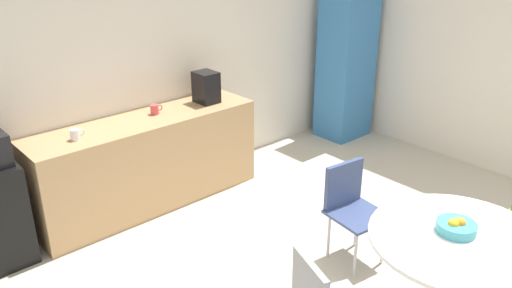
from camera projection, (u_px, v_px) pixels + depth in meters
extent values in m
cube|color=silver|center=(150.00, 65.00, 5.17)|extent=(6.00, 0.10, 2.60)
cube|color=tan|center=(147.00, 162.00, 5.07)|extent=(2.27, 0.60, 0.90)
cube|color=#3372B2|center=(346.00, 66.00, 6.57)|extent=(0.60, 0.50, 1.86)
cylinder|color=silver|center=(452.00, 281.00, 3.50)|extent=(0.08, 0.08, 0.69)
cylinder|color=white|center=(460.00, 240.00, 3.37)|extent=(1.18, 1.18, 0.03)
cylinder|color=silver|center=(487.00, 251.00, 4.10)|extent=(0.02, 0.02, 0.42)
cylinder|color=silver|center=(508.00, 237.00, 4.28)|extent=(0.02, 0.02, 0.42)
cylinder|color=silver|center=(384.00, 242.00, 4.22)|extent=(0.02, 0.02, 0.42)
cylinder|color=silver|center=(355.00, 254.00, 4.06)|extent=(0.02, 0.02, 0.42)
cylinder|color=silver|center=(356.00, 224.00, 4.46)|extent=(0.02, 0.02, 0.42)
cylinder|color=silver|center=(329.00, 236.00, 4.30)|extent=(0.02, 0.02, 0.42)
cube|color=#384772|center=(358.00, 215.00, 4.17)|extent=(0.47, 0.47, 0.03)
cube|color=#384772|center=(344.00, 184.00, 4.24)|extent=(0.38, 0.09, 0.38)
cylinder|color=teal|center=(456.00, 227.00, 3.41)|extent=(0.26, 0.26, 0.07)
sphere|color=yellow|center=(458.00, 222.00, 3.40)|extent=(0.07, 0.07, 0.07)
sphere|color=orange|center=(459.00, 222.00, 3.39)|extent=(0.07, 0.07, 0.07)
sphere|color=yellow|center=(453.00, 224.00, 3.38)|extent=(0.07, 0.07, 0.07)
sphere|color=orange|center=(460.00, 223.00, 3.39)|extent=(0.07, 0.07, 0.07)
cylinder|color=#D84C4C|center=(154.00, 110.00, 4.99)|extent=(0.08, 0.08, 0.09)
torus|color=#D84C4C|center=(160.00, 108.00, 5.02)|extent=(0.06, 0.01, 0.06)
cylinder|color=white|center=(75.00, 135.00, 4.40)|extent=(0.08, 0.08, 0.09)
torus|color=white|center=(81.00, 132.00, 4.43)|extent=(0.06, 0.01, 0.06)
cylinder|color=#3F66BF|center=(211.00, 98.00, 5.31)|extent=(0.08, 0.08, 0.09)
torus|color=#3F66BF|center=(216.00, 97.00, 5.34)|extent=(0.06, 0.01, 0.06)
cube|color=black|center=(206.00, 87.00, 5.28)|extent=(0.20, 0.24, 0.32)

